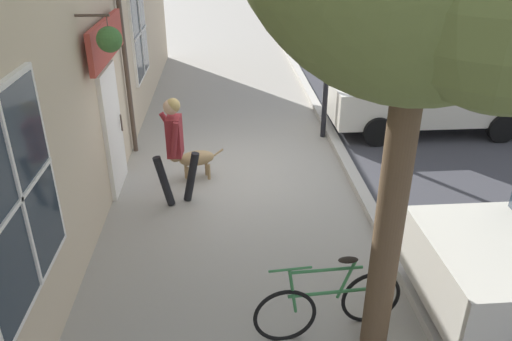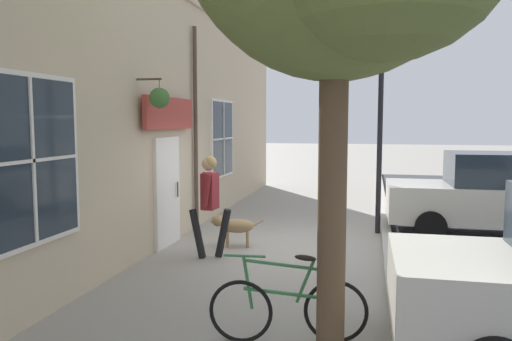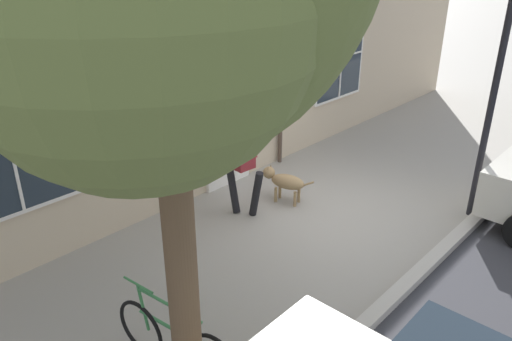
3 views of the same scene
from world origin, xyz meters
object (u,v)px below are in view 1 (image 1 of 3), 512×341
at_px(leaning_bicycle, 329,303).
at_px(street_lamp, 331,1).
at_px(parked_car_mid_block, 431,90).
at_px(dog_on_leash, 193,158).
at_px(pedestrian_walking, 175,141).

distance_m(leaning_bicycle, street_lamp, 6.27).
xyz_separation_m(leaning_bicycle, street_lamp, (1.02, 5.69, 2.43)).
relative_size(parked_car_mid_block, street_lamp, 1.02).
distance_m(dog_on_leash, leaning_bicycle, 4.20).
height_order(leaning_bicycle, street_lamp, street_lamp).
xyz_separation_m(dog_on_leash, parked_car_mid_block, (5.11, 2.17, 0.47)).
xyz_separation_m(leaning_bicycle, parked_car_mid_block, (3.42, 6.02, 0.50)).
relative_size(dog_on_leash, parked_car_mid_block, 0.24).
height_order(parked_car_mid_block, street_lamp, street_lamp).
bearing_deg(leaning_bicycle, dog_on_leash, 113.70).
relative_size(leaning_bicycle, street_lamp, 0.41).
bearing_deg(pedestrian_walking, dog_on_leash, 76.20).
xyz_separation_m(pedestrian_walking, dog_on_leash, (0.20, 0.83, -0.69)).
height_order(leaning_bicycle, parked_car_mid_block, parked_car_mid_block).
distance_m(dog_on_leash, street_lamp, 4.06).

